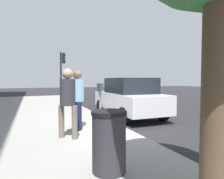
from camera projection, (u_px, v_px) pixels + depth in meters
name	position (u px, v px, depth m)	size (l,w,h in m)	color
ground_plane	(118.00, 128.00, 6.65)	(80.00, 80.00, 0.00)	#232326
sidewalk_slab	(23.00, 136.00, 5.46)	(28.00, 6.00, 0.15)	gray
parking_meter	(100.00, 95.00, 6.36)	(0.36, 0.12, 1.41)	gray
pedestrian_at_meter	(78.00, 94.00, 5.91)	(0.55, 0.40, 1.82)	#191E4C
pedestrian_bystander	(68.00, 97.00, 4.94)	(0.41, 0.44, 1.82)	#726656
parked_sedan_near	(129.00, 97.00, 8.73)	(4.45, 2.06, 1.77)	silver
traffic_signal	(62.00, 68.00, 14.05)	(0.24, 0.44, 3.60)	black
trash_bin	(109.00, 141.00, 3.15)	(0.59, 0.59, 1.01)	#2D2D33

